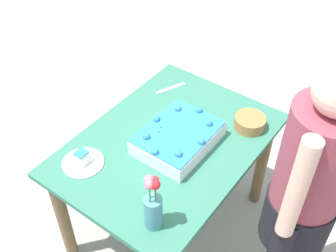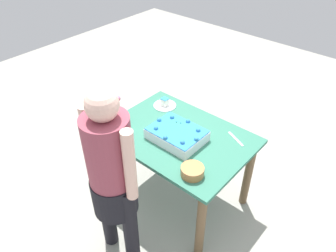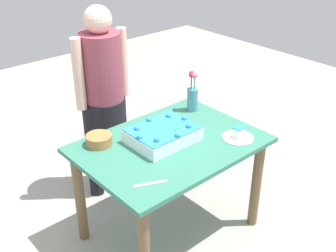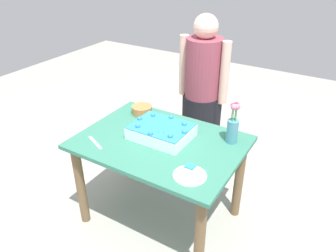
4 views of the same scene
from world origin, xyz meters
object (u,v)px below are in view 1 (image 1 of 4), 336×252
object	(u,v)px
serving_plate_with_slice	(83,161)
fruit_bowl	(250,122)
sheet_cake	(178,137)
cake_knife	(171,88)
flower_vase	(153,206)
person_standing	(306,190)

from	to	relation	value
serving_plate_with_slice	fruit_bowl	size ratio (longest dim) A/B	1.25
serving_plate_with_slice	fruit_bowl	distance (m)	0.90
sheet_cake	cake_knife	bearing A→B (deg)	40.92
flower_vase	cake_knife	bearing A→B (deg)	31.92
serving_plate_with_slice	cake_knife	bearing A→B (deg)	0.84
cake_knife	serving_plate_with_slice	bearing A→B (deg)	-154.74
sheet_cake	person_standing	distance (m)	0.68
serving_plate_with_slice	flower_vase	xyz separation A→B (m)	(-0.07, -0.50, 0.11)
sheet_cake	serving_plate_with_slice	world-z (taller)	sheet_cake
cake_knife	flower_vase	bearing A→B (deg)	-123.66
cake_knife	flower_vase	distance (m)	0.97
flower_vase	sheet_cake	bearing A→B (deg)	23.46
flower_vase	fruit_bowl	xyz separation A→B (m)	(0.79, -0.03, -0.09)
person_standing	cake_knife	bearing A→B (deg)	-19.88
flower_vase	person_standing	xyz separation A→B (m)	(0.46, -0.47, -0.00)
flower_vase	person_standing	size ratio (longest dim) A/B	0.20
cake_knife	fruit_bowl	bearing A→B (deg)	-67.96
fruit_bowl	person_standing	size ratio (longest dim) A/B	0.11
sheet_cake	fruit_bowl	xyz separation A→B (m)	(0.33, -0.23, -0.01)
serving_plate_with_slice	sheet_cake	bearing A→B (deg)	-37.36
serving_plate_with_slice	person_standing	bearing A→B (deg)	-68.00
serving_plate_with_slice	flower_vase	distance (m)	0.51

